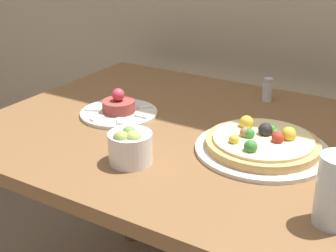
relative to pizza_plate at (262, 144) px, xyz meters
name	(u,v)px	position (x,y,z in m)	size (l,w,h in m)	color
dining_table	(190,166)	(-0.21, 0.03, -0.13)	(1.09, 0.86, 0.77)	brown
pizza_plate	(262,144)	(0.00, 0.00, 0.00)	(0.32, 0.32, 0.07)	silver
tartare_plate	(119,110)	(-0.43, 0.01, 0.00)	(0.22, 0.22, 0.08)	silver
small_bowl	(130,146)	(-0.23, -0.21, 0.02)	(0.10, 0.10, 0.09)	white
salt_shaker	(267,90)	(-0.11, 0.34, 0.02)	(0.03, 0.03, 0.07)	silver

